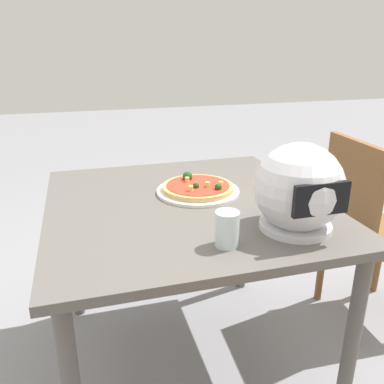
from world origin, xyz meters
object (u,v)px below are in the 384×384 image
(dining_table, at_px, (186,222))
(drinking_glass, at_px, (227,229))
(pizza, at_px, (198,187))
(chair_side, at_px, (365,224))
(motorcycle_helmet, at_px, (299,189))

(dining_table, height_order, drinking_glass, drinking_glass)
(pizza, relative_size, drinking_glass, 2.66)
(pizza, bearing_deg, drinking_glass, 84.21)
(pizza, height_order, chair_side, chair_side)
(drinking_glass, relative_size, chair_side, 0.12)
(dining_table, relative_size, pizza, 3.69)
(dining_table, height_order, chair_side, chair_side)
(dining_table, bearing_deg, chair_side, -176.42)
(dining_table, xyz_separation_m, chair_side, (-0.86, -0.05, -0.14))
(pizza, xyz_separation_m, motorcycle_helmet, (-0.20, 0.39, 0.11))
(motorcycle_helmet, bearing_deg, chair_side, -147.93)
(drinking_glass, xyz_separation_m, chair_side, (-0.83, -0.41, -0.28))
(dining_table, height_order, motorcycle_helmet, motorcycle_helmet)
(drinking_glass, bearing_deg, motorcycle_helmet, -169.34)
(pizza, height_order, drinking_glass, drinking_glass)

